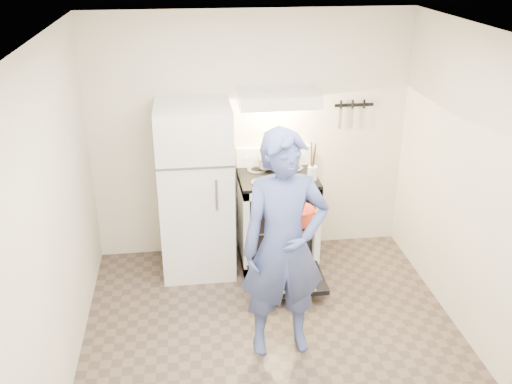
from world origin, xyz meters
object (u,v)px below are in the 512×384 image
Objects in this scene: refrigerator at (196,190)px; person at (284,247)px; stove_body at (277,220)px; dutch_oven at (299,216)px; tea_kettle at (267,156)px.

refrigerator is 0.91× the size of person.
refrigerator reaches higher than stove_body.
person is 0.41m from dutch_oven.
tea_kettle reaches higher than stove_body.
person is 5.87× the size of dutch_oven.
stove_body is 2.90× the size of dutch_oven.
dutch_oven is (0.19, 0.36, 0.08)m from person.
person is (0.63, -1.34, 0.08)m from refrigerator.
stove_body is at bearing -61.32° from tea_kettle.
tea_kettle is at bearing 118.68° from stove_body.
person is at bearing -64.87° from refrigerator.
dutch_oven is at bearing -50.18° from refrigerator.
person is (-0.10, -1.52, -0.17)m from tea_kettle.
refrigerator is at bearing -178.23° from stove_body.
refrigerator is 5.35× the size of dutch_oven.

